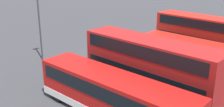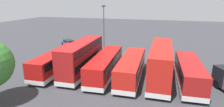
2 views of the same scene
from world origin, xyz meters
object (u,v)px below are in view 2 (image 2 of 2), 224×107
bus_single_deck_fourth (105,64)px  bus_double_decker_second (161,62)px  bus_single_deck_sixth (58,60)px  lamp_post_tall (104,25)px  bus_double_decker_fifth (82,57)px  waste_bin_yellow (167,56)px  bus_single_deck_third (131,67)px  car_hatchback_silver (69,43)px  bus_single_deck_near_end (189,72)px

bus_single_deck_fourth → bus_double_decker_second: bearing=-176.2°
bus_single_deck_sixth → lamp_post_tall: (-2.65, -13.08, 3.61)m
bus_double_decker_fifth → waste_bin_yellow: bearing=-136.7°
bus_double_decker_second → bus_single_deck_sixth: 14.52m
bus_single_deck_third → waste_bin_yellow: bus_single_deck_third is taller
bus_single_deck_third → bus_single_deck_sixth: (10.83, 0.03, 0.00)m
bus_double_decker_second → car_hatchback_silver: size_ratio=2.49×
bus_single_deck_third → lamp_post_tall: size_ratio=1.21×
bus_double_decker_second → car_hatchback_silver: (20.73, -13.69, -1.75)m
bus_single_deck_near_end → waste_bin_yellow: bus_single_deck_near_end is taller
bus_single_deck_fourth → lamp_post_tall: bearing=-70.5°
bus_single_deck_sixth → lamp_post_tall: bearing=-101.5°
bus_single_deck_near_end → waste_bin_yellow: bearing=-75.8°
bus_double_decker_second → bus_double_decker_fifth: 10.67m
bus_double_decker_second → bus_single_deck_sixth: (14.49, 0.60, -0.83)m
bus_double_decker_second → waste_bin_yellow: bearing=-94.4°
bus_single_deck_fourth → bus_double_decker_fifth: 3.50m
bus_single_deck_fourth → car_hatchback_silver: (13.48, -14.17, -0.92)m
bus_single_deck_third → bus_single_deck_sixth: 10.83m
car_hatchback_silver → lamp_post_tall: lamp_post_tall is taller
bus_double_decker_fifth → bus_single_deck_fourth: bearing=-178.6°
bus_single_deck_near_end → bus_single_deck_sixth: bearing=1.1°
bus_single_deck_sixth → waste_bin_yellow: size_ratio=12.57×
bus_double_decker_second → bus_double_decker_fifth: bearing=3.0°
bus_single_deck_near_end → bus_single_deck_fourth: (10.69, 0.22, 0.00)m
car_hatchback_silver → bus_single_deck_fourth: bearing=133.6°
waste_bin_yellow → bus_single_deck_near_end: bearing=104.2°
waste_bin_yellow → bus_single_deck_sixth: bearing=35.3°
bus_single_deck_third → bus_single_deck_fourth: same height
bus_double_decker_fifth → waste_bin_yellow: 15.85m
bus_single_deck_third → bus_single_deck_fourth: (3.60, -0.09, 0.00)m
bus_double_decker_second → lamp_post_tall: size_ratio=1.26×
bus_double_decker_second → bus_single_deck_third: bearing=8.9°
lamp_post_tall → waste_bin_yellow: lamp_post_tall is taller
bus_single_deck_near_end → car_hatchback_silver: bearing=-30.0°
bus_single_deck_near_end → bus_double_decker_second: bearing=-4.4°
car_hatchback_silver → waste_bin_yellow: car_hatchback_silver is taller
bus_double_decker_second → bus_single_deck_fourth: (7.25, 0.48, -0.83)m
bus_single_deck_fourth → bus_double_decker_fifth: bus_double_decker_fifth is taller
bus_single_deck_fourth → waste_bin_yellow: bearing=-126.9°
car_hatchback_silver → bus_single_deck_sixth: bearing=113.6°
car_hatchback_silver → waste_bin_yellow: size_ratio=4.83×
bus_single_deck_near_end → bus_double_decker_second: size_ratio=0.90×
bus_single_deck_near_end → lamp_post_tall: bearing=-39.8°
lamp_post_tall → waste_bin_yellow: size_ratio=9.56×
car_hatchback_silver → lamp_post_tall: (-8.90, 1.21, 4.54)m
bus_single_deck_sixth → car_hatchback_silver: size_ratio=2.60×
bus_single_deck_third → car_hatchback_silver: bus_single_deck_third is taller
waste_bin_yellow → car_hatchback_silver: bearing=-9.2°
bus_single_deck_near_end → bus_single_deck_fourth: size_ratio=0.89×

